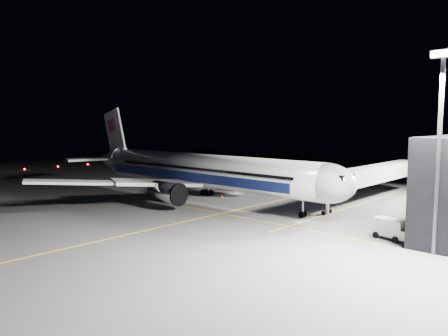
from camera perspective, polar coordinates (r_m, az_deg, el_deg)
ground at (r=76.56m, az=-2.89°, el=-4.22°), size 200.00×200.00×0.00m
guide_line_main at (r=69.93m, az=2.91°, el=-5.20°), size 0.25×80.00×0.01m
guide_line_cross at (r=72.54m, az=-6.27°, el=-4.82°), size 70.00×0.25×0.01m
guide_line_side at (r=71.74m, az=15.54°, el=-5.13°), size 0.25×40.00×0.01m
airliner at (r=76.58m, az=-3.48°, el=-0.32°), size 61.48×54.22×16.64m
jet_bridge at (r=78.25m, az=18.30°, el=-0.91°), size 3.60×34.40×6.30m
floodlight_mast_south at (r=48.90m, az=26.33°, el=3.97°), size 2.40×0.67×20.70m
taxiway_lights at (r=136.95m, az=-24.61°, el=-0.14°), size 0.44×60.44×0.44m
service_truck at (r=54.59m, az=21.31°, el=-7.43°), size 4.98×2.83×2.40m
baggage_tug at (r=87.17m, az=2.23°, el=-2.39°), size 3.19×2.94×1.88m
safety_cone_a at (r=82.79m, az=5.66°, el=-3.23°), size 0.46×0.46×0.68m
safety_cone_b at (r=78.68m, az=-0.33°, el=-3.69°), size 0.44×0.44×0.66m
safety_cone_c at (r=85.57m, az=-2.95°, el=-2.92°), size 0.43×0.43×0.64m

